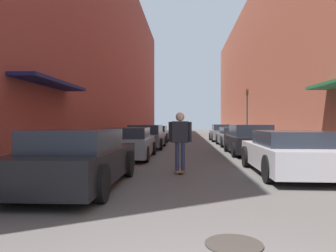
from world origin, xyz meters
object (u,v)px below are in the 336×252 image
Objects in this scene: manhole_cover at (234,244)px; parked_car_left_3 at (155,134)px; parked_car_right_0 at (289,153)px; parked_car_right_1 at (249,140)px; parked_car_left_0 at (79,159)px; parked_car_left_1 at (129,143)px; parked_car_right_2 at (234,137)px; parked_car_left_2 at (146,137)px; parked_car_right_3 at (223,133)px; traffic_light at (247,109)px; skateboarder at (180,136)px.

parked_car_left_3 is at bearing 97.82° from manhole_cover.
parked_car_right_1 is (0.01, 5.86, 0.04)m from parked_car_right_0.
parked_car_left_0 is at bearing -124.01° from parked_car_right_1.
parked_car_left_0 is 6.10m from parked_car_left_1.
parked_car_right_1 reaches higher than parked_car_right_2.
parked_car_right_3 is (5.26, 7.48, -0.01)m from parked_car_left_2.
parked_car_left_1 is 0.95× the size of parked_car_left_2.
parked_car_right_3 is at bearing 67.57° from parked_car_left_1.
traffic_light reaches higher than parked_car_right_0.
parked_car_right_1 reaches higher than parked_car_left_1.
parked_car_right_1 is at bearing 78.16° from manhole_cover.
skateboarder is 5.79m from manhole_cover.
parked_car_left_0 is 1.03× the size of parked_car_left_1.
parked_car_right_3 is (5.29, 1.41, 0.03)m from parked_car_left_3.
parked_car_left_3 is 16.35m from parked_car_right_0.
parked_car_left_2 is 1.01× the size of parked_car_right_2.
parked_car_right_2 is (5.51, 13.56, -0.07)m from parked_car_left_0.
parked_car_left_2 is at bearing -159.44° from parked_car_right_2.
manhole_cover is at bearing -101.01° from traffic_light.
parked_car_left_0 is 17.62m from parked_car_left_3.
parked_car_right_0 is 16.89m from parked_car_right_3.
parked_car_left_3 is 7.11m from traffic_light.
parked_car_left_3 is 10.97m from parked_car_right_1.
parked_car_right_0 is (5.38, 2.14, -0.03)m from parked_car_left_0.
traffic_light is at bearing -52.62° from parked_car_right_3.
parked_car_left_3 is at bearing 174.89° from traffic_light.
parked_car_right_1 is at bearing 61.38° from skateboarder.
parked_car_left_2 is 9.14m from parked_car_right_3.
parked_car_right_1 is 1.05× the size of parked_car_right_3.
parked_car_left_1 is 0.98× the size of parked_car_left_3.
parked_car_left_0 reaches higher than parked_car_right_2.
parked_car_left_2 is (0.17, 11.56, -0.00)m from parked_car_left_0.
traffic_light is (1.47, 3.45, 1.88)m from parked_car_right_2.
traffic_light is (1.58, 9.01, 1.81)m from parked_car_right_1.
parked_car_left_1 is (0.09, 6.10, -0.03)m from parked_car_left_0.
parked_car_left_1 is at bearing 119.80° from skateboarder.
parked_car_right_0 is at bearing 66.69° from manhole_cover.
parked_car_right_3 is 17.05m from skateboarder.
traffic_light is (6.89, 10.91, 1.85)m from parked_car_left_1.
parked_car_right_3 reaches higher than parked_car_right_0.
parked_car_left_0 is 1.12× the size of parked_car_right_3.
parked_car_left_3 is 1.10× the size of parked_car_right_3.
parked_car_right_1 is at bearing 19.68° from parked_car_left_1.
parked_car_left_0 reaches higher than parked_car_left_1.
parked_car_left_2 is 6.32m from parked_car_right_1.
parked_car_left_3 is 2.59× the size of skateboarder.
parked_car_right_3 reaches higher than parked_car_left_3.
parked_car_left_3 is at bearing 97.94° from skateboarder.
parked_car_right_1 reaches higher than parked_car_right_3.
parked_car_left_1 is 1.03× the size of parked_car_right_1.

